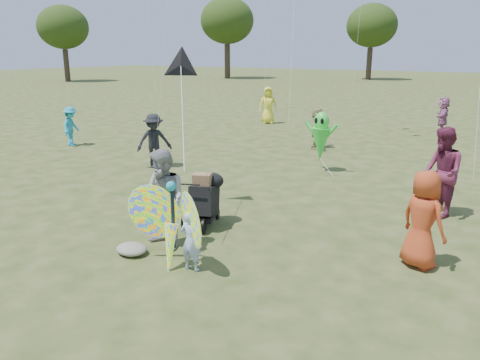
# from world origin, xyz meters

# --- Properties ---
(ground) EXTENTS (160.00, 160.00, 0.00)m
(ground) POSITION_xyz_m (0.00, 0.00, 0.00)
(ground) COLOR #51592B
(ground) RESTS_ON ground
(child_girl) EXTENTS (0.39, 0.28, 0.99)m
(child_girl) POSITION_xyz_m (-0.08, -0.13, 0.50)
(child_girl) COLOR #9BB4DB
(child_girl) RESTS_ON ground
(adult_man) EXTENTS (0.99, 0.84, 1.78)m
(adult_man) POSITION_xyz_m (-1.02, 0.31, 0.89)
(adult_man) COLOR gray
(adult_man) RESTS_ON ground
(grey_bag) EXTENTS (0.57, 0.47, 0.18)m
(grey_bag) POSITION_xyz_m (-1.33, -0.22, 0.09)
(grey_bag) COLOR gray
(grey_bag) RESTS_ON ground
(crowd_a) EXTENTS (0.93, 0.82, 1.61)m
(crowd_a) POSITION_xyz_m (2.96, 1.98, 0.80)
(crowd_a) COLOR #B23D1C
(crowd_a) RESTS_ON ground
(crowd_b) EXTENTS (1.10, 1.19, 1.61)m
(crowd_b) POSITION_xyz_m (-5.31, 4.71, 0.80)
(crowd_b) COLOR black
(crowd_b) RESTS_ON ground
(crowd_d) EXTENTS (0.64, 1.43, 1.48)m
(crowd_d) POSITION_xyz_m (-2.34, 9.95, 0.74)
(crowd_d) COLOR tan
(crowd_d) RESTS_ON ground
(crowd_e) EXTENTS (1.10, 1.16, 1.90)m
(crowd_e) POSITION_xyz_m (2.74, 4.73, 0.95)
(crowd_e) COLOR maroon
(crowd_e) RESTS_ON ground
(crowd_g) EXTENTS (1.02, 0.93, 1.75)m
(crowd_g) POSITION_xyz_m (-6.78, 14.25, 0.87)
(crowd_g) COLOR yellow
(crowd_g) RESTS_ON ground
(crowd_i) EXTENTS (0.86, 1.06, 1.43)m
(crowd_i) POSITION_xyz_m (-10.20, 5.55, 0.72)
(crowd_i) COLOR #2298B9
(crowd_i) RESTS_ON ground
(crowd_j) EXTENTS (0.69, 1.52, 1.58)m
(crowd_j) POSITION_xyz_m (0.93, 15.26, 0.79)
(crowd_j) COLOR #A35D89
(crowd_j) RESTS_ON ground
(jogging_stroller) EXTENTS (0.76, 1.14, 1.09)m
(jogging_stroller) POSITION_xyz_m (-1.08, 1.61, 0.61)
(jogging_stroller) COLOR black
(jogging_stroller) RESTS_ON ground
(butterfly_kite) EXTENTS (1.74, 0.75, 1.63)m
(butterfly_kite) POSITION_xyz_m (-0.42, -0.19, 0.70)
(butterfly_kite) COLOR #ED255E
(butterfly_kite) RESTS_ON ground
(delta_kite_rig) EXTENTS (2.04, 2.23, 2.08)m
(delta_kite_rig) POSITION_xyz_m (-2.19, 2.31, 3.09)
(delta_kite_rig) COLOR black
(delta_kite_rig) RESTS_ON ground
(alien_kite) EXTENTS (1.12, 0.69, 1.74)m
(alien_kite) POSITION_xyz_m (-0.91, 6.90, 0.97)
(alien_kite) COLOR #32D73D
(alien_kite) RESTS_ON ground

